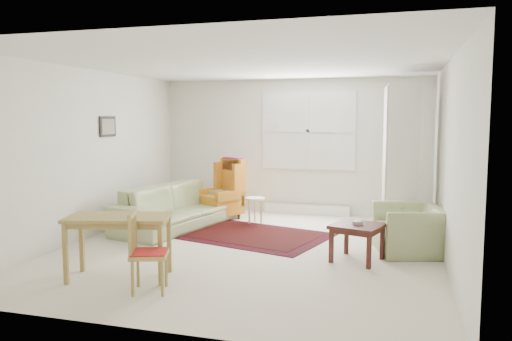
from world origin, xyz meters
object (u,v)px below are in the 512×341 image
(cabinet, at_px, (401,159))
(desk, at_px, (119,247))
(armchair, at_px, (411,225))
(wingback_chair, at_px, (221,188))
(sofa, at_px, (179,198))
(desk_chair, at_px, (149,252))
(coffee_table, at_px, (357,242))
(stool, at_px, (255,210))

(cabinet, height_order, desk, cabinet)
(armchair, bearing_deg, wingback_chair, -128.95)
(armchair, xyz_separation_m, wingback_chair, (-3.20, 1.42, 0.17))
(desk, bearing_deg, sofa, 100.38)
(wingback_chair, distance_m, desk_chair, 3.80)
(desk, bearing_deg, coffee_table, 29.54)
(coffee_table, distance_m, desk_chair, 2.61)
(coffee_table, bearing_deg, sofa, 158.48)
(desk_chair, bearing_deg, wingback_chair, -10.01)
(wingback_chair, xyz_separation_m, desk_chair, (0.60, -3.75, -0.12))
(wingback_chair, xyz_separation_m, stool, (0.70, -0.20, -0.32))
(armchair, relative_size, wingback_chair, 0.89)
(armchair, xyz_separation_m, desk_chair, (-2.60, -2.33, 0.04))
(wingback_chair, height_order, desk, wingback_chair)
(coffee_table, relative_size, stool, 1.30)
(armchair, xyz_separation_m, cabinet, (-0.15, 1.23, 0.77))
(coffee_table, height_order, stool, coffee_table)
(cabinet, xyz_separation_m, desk_chair, (-2.45, -3.56, -0.73))
(stool, bearing_deg, desk_chair, -91.60)
(sofa, xyz_separation_m, coffee_table, (2.97, -1.17, -0.24))
(stool, height_order, desk_chair, desk_chair)
(armchair, relative_size, desk_chair, 1.15)
(cabinet, xyz_separation_m, desk, (-2.99, -3.25, -0.79))
(wingback_chair, height_order, coffee_table, wingback_chair)
(stool, relative_size, desk_chair, 0.53)
(coffee_table, xyz_separation_m, desk, (-2.49, -1.41, 0.12))
(sofa, distance_m, desk_chair, 3.06)
(coffee_table, xyz_separation_m, desk_chair, (-1.96, -1.72, 0.18))
(cabinet, bearing_deg, desk_chair, -129.17)
(stool, bearing_deg, armchair, -25.94)
(armchair, height_order, cabinet, cabinet)
(desk, bearing_deg, armchair, 32.77)
(wingback_chair, bearing_deg, coffee_table, -5.82)
(armchair, relative_size, coffee_table, 1.66)
(cabinet, bearing_deg, armchair, -87.59)
(sofa, xyz_separation_m, wingback_chair, (0.41, 0.86, 0.06))
(coffee_table, xyz_separation_m, stool, (-1.86, 1.83, -0.01))
(desk, relative_size, desk_chair, 1.34)
(sofa, height_order, armchair, sofa)
(armchair, height_order, stool, armchair)
(desk_chair, bearing_deg, cabinet, -53.68)
(armchair, xyz_separation_m, stool, (-2.51, 1.22, -0.15))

